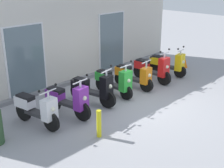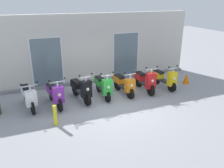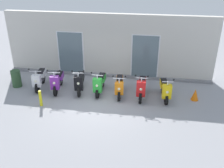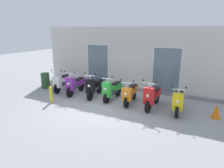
% 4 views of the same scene
% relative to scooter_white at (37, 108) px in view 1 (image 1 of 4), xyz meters
% --- Properties ---
extents(ground_plane, '(40.00, 40.00, 0.00)m').
position_rel_scooter_white_xyz_m(ground_plane, '(2.90, -0.98, -0.50)').
color(ground_plane, '#939399').
extents(storefront_facade, '(10.69, 0.50, 3.24)m').
position_rel_scooter_white_xyz_m(storefront_facade, '(2.90, 2.09, 1.07)').
color(storefront_facade, beige).
rests_on(storefront_facade, ground_plane).
extents(scooter_white, '(0.63, 1.56, 1.20)m').
position_rel_scooter_white_xyz_m(scooter_white, '(0.00, 0.00, 0.00)').
color(scooter_white, black).
rests_on(scooter_white, ground_plane).
extents(scooter_purple, '(0.61, 1.65, 1.25)m').
position_rel_scooter_white_xyz_m(scooter_purple, '(0.93, -0.11, -0.01)').
color(scooter_purple, black).
rests_on(scooter_purple, ground_plane).
extents(scooter_black, '(0.64, 1.64, 1.27)m').
position_rel_scooter_white_xyz_m(scooter_black, '(1.98, -0.02, -0.01)').
color(scooter_black, black).
rests_on(scooter_black, ground_plane).
extents(scooter_green, '(0.57, 1.56, 1.22)m').
position_rel_scooter_white_xyz_m(scooter_green, '(2.92, -0.01, -0.02)').
color(scooter_green, black).
rests_on(scooter_green, ground_plane).
extents(scooter_orange, '(0.59, 1.53, 1.17)m').
position_rel_scooter_white_xyz_m(scooter_orange, '(3.83, -0.05, -0.04)').
color(scooter_orange, black).
rests_on(scooter_orange, ground_plane).
extents(scooter_red, '(0.57, 1.63, 1.28)m').
position_rel_scooter_white_xyz_m(scooter_red, '(4.83, -0.11, -0.01)').
color(scooter_red, black).
rests_on(scooter_red, ground_plane).
extents(scooter_yellow, '(0.55, 1.54, 1.18)m').
position_rel_scooter_white_xyz_m(scooter_yellow, '(5.84, -0.09, -0.04)').
color(scooter_yellow, black).
rests_on(scooter_yellow, ground_plane).
extents(traffic_cone, '(0.32, 0.32, 0.52)m').
position_rel_scooter_white_xyz_m(traffic_cone, '(7.16, -0.00, -0.24)').
color(traffic_cone, orange).
rests_on(traffic_cone, ground_plane).
extents(curb_bollard, '(0.12, 0.12, 0.70)m').
position_rel_scooter_white_xyz_m(curb_bollard, '(0.71, -1.57, -0.15)').
color(curb_bollard, yellow).
rests_on(curb_bollard, ground_plane).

